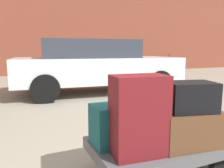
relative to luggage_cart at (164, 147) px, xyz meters
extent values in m
cube|color=#4C4C51|center=(0.00, 0.00, 0.02)|extent=(1.33, 0.73, 0.10)
cylinder|color=black|center=(0.45, 0.25, -0.15)|extent=(0.24, 0.06, 0.24)
cylinder|color=black|center=(0.45, -0.25, -0.15)|extent=(0.24, 0.06, 0.24)
cylinder|color=black|center=(-0.45, 0.25, -0.15)|extent=(0.24, 0.06, 0.24)
cube|color=#51331E|center=(0.11, -0.18, 0.22)|extent=(0.59, 0.38, 0.30)
cube|color=#144C51|center=(-0.35, 0.11, 0.25)|extent=(0.59, 0.29, 0.35)
cube|color=black|center=(0.20, 0.17, 0.24)|extent=(0.65, 0.43, 0.34)
cube|color=maroon|center=(-0.36, -0.16, 0.38)|extent=(0.44, 0.30, 0.63)
cube|color=black|center=(0.11, -0.18, 0.50)|extent=(0.45, 0.36, 0.25)
cube|color=silver|center=(0.85, 4.13, 0.37)|extent=(4.45, 2.20, 0.64)
cube|color=#2D333D|center=(0.61, 4.15, 0.92)|extent=(2.55, 1.81, 0.46)
cylinder|color=black|center=(2.35, 4.84, 0.05)|extent=(0.66, 0.28, 0.64)
cylinder|color=black|center=(2.19, 3.15, 0.05)|extent=(0.66, 0.28, 0.64)
cylinder|color=black|center=(-0.48, 5.11, 0.05)|extent=(0.66, 0.28, 0.64)
cylinder|color=black|center=(-0.64, 3.42, 0.05)|extent=(0.66, 0.28, 0.64)
torus|color=black|center=(5.68, 8.25, 0.09)|extent=(0.71, 0.25, 0.72)
torus|color=black|center=(6.68, 8.53, 0.09)|extent=(0.71, 0.25, 0.72)
cylinder|color=black|center=(6.18, 8.39, 0.29)|extent=(0.97, 0.31, 0.04)
cylinder|color=black|center=(5.99, 8.34, 0.44)|extent=(0.05, 0.05, 0.30)
cylinder|color=black|center=(6.62, 8.51, 0.49)|extent=(0.05, 0.05, 0.40)
cylinder|color=#72665B|center=(2.53, 6.85, 0.10)|extent=(0.23, 0.23, 0.75)
cylinder|color=#72665B|center=(4.02, 6.85, 0.10)|extent=(0.23, 0.23, 0.75)
cylinder|color=#72665B|center=(5.62, 6.85, 0.10)|extent=(0.23, 0.23, 0.75)
camera|label=1|loc=(-1.21, -1.59, 0.88)|focal=35.74mm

